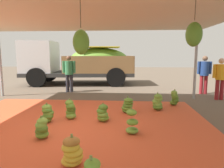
{
  "coord_description": "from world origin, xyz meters",
  "views": [
    {
      "loc": [
        1.27,
        -4.46,
        1.67
      ],
      "look_at": [
        0.78,
        2.03,
        0.73
      ],
      "focal_mm": 32.46,
      "sensor_mm": 36.0,
      "label": 1
    }
  ],
  "objects": [
    {
      "name": "banana_bunch_9",
      "position": [
        1.38,
        -0.34,
        0.25
      ],
      "size": [
        0.38,
        0.38,
        0.58
      ],
      "color": "#6B9E38",
      "rests_on": "tarp_orange"
    },
    {
      "name": "worker_1",
      "position": [
        4.53,
        4.38,
        0.95
      ],
      "size": [
        0.59,
        0.36,
        1.62
      ],
      "color": "maroon",
      "rests_on": "ground"
    },
    {
      "name": "tent_canopy",
      "position": [
        0.02,
        -0.1,
        2.57
      ],
      "size": [
        8.0,
        7.0,
        2.65
      ],
      "color": "#9EA0A5",
      "rests_on": "ground"
    },
    {
      "name": "cargo_truck_main",
      "position": [
        -1.6,
        6.94,
        1.27
      ],
      "size": [
        6.27,
        3.03,
        2.4
      ],
      "color": "#2D2D2D",
      "rests_on": "ground"
    },
    {
      "name": "banana_bunch_4",
      "position": [
        1.3,
        1.24,
        0.21
      ],
      "size": [
        0.42,
        0.4,
        0.49
      ],
      "color": "#60932D",
      "rests_on": "tarp_orange"
    },
    {
      "name": "banana_bunch_2",
      "position": [
        0.46,
        -1.65,
        0.22
      ],
      "size": [
        0.42,
        0.42,
        0.49
      ],
      "color": "gold",
      "rests_on": "tarp_orange"
    },
    {
      "name": "worker_2",
      "position": [
        -1.33,
        4.39,
        0.95
      ],
      "size": [
        0.6,
        0.36,
        1.63
      ],
      "color": "#26262D",
      "rests_on": "ground"
    },
    {
      "name": "worker_0",
      "position": [
        4.7,
        3.24,
        0.9
      ],
      "size": [
        0.57,
        0.35,
        1.55
      ],
      "color": "maroon",
      "rests_on": "ground"
    },
    {
      "name": "banana_bunch_8",
      "position": [
        2.83,
        2.2,
        0.25
      ],
      "size": [
        0.35,
        0.32,
        0.54
      ],
      "color": "#518428",
      "rests_on": "tarp_orange"
    },
    {
      "name": "banana_bunch_12",
      "position": [
        0.67,
        0.43,
        0.21
      ],
      "size": [
        0.4,
        0.38,
        0.47
      ],
      "color": "#60932D",
      "rests_on": "tarp_orange"
    },
    {
      "name": "tarp_orange",
      "position": [
        0.0,
        0.0,
        0.01
      ],
      "size": [
        6.62,
        5.46,
        0.01
      ],
      "primitive_type": "cube",
      "color": "#D1512D",
      "rests_on": "ground"
    },
    {
      "name": "banana_bunch_3",
      "position": [
        2.2,
        1.62,
        0.24
      ],
      "size": [
        0.42,
        0.44,
        0.53
      ],
      "color": "#477523",
      "rests_on": "tarp_orange"
    },
    {
      "name": "banana_bunch_6",
      "position": [
        -0.41,
        -0.72,
        0.21
      ],
      "size": [
        0.34,
        0.35,
        0.47
      ],
      "color": "#60932D",
      "rests_on": "tarp_orange"
    },
    {
      "name": "banana_bunch_0",
      "position": [
        -0.7,
        0.25,
        0.22
      ],
      "size": [
        0.42,
        0.4,
        0.49
      ],
      "color": "#518428",
      "rests_on": "tarp_orange"
    },
    {
      "name": "banana_bunch_10",
      "position": [
        -0.2,
        0.57,
        0.24
      ],
      "size": [
        0.36,
        0.35,
        0.54
      ],
      "color": "#75A83D",
      "rests_on": "tarp_orange"
    },
    {
      "name": "ground_plane",
      "position": [
        0.0,
        3.0,
        0.0
      ],
      "size": [
        40.0,
        40.0,
        0.0
      ],
      "primitive_type": "plane",
      "color": "brown"
    }
  ]
}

